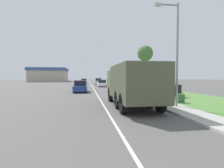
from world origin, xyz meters
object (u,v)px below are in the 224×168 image
at_px(car_second_ahead, 102,83).
at_px(lamp_post, 174,45).
at_px(pickup_truck, 161,87).
at_px(car_third_ahead, 98,82).
at_px(car_nearest_ahead, 80,87).
at_px(military_truck, 131,83).
at_px(car_fourth_ahead, 84,81).

xyz_separation_m(car_second_ahead, lamp_post, (2.48, -26.28, 3.53)).
bearing_deg(pickup_truck, car_third_ahead, 100.17).
bearing_deg(car_second_ahead, car_nearest_ahead, -108.12).
distance_m(pickup_truck, lamp_post, 9.33).
height_order(car_nearest_ahead, car_second_ahead, car_nearest_ahead).
bearing_deg(car_third_ahead, car_nearest_ahead, -99.80).
bearing_deg(lamp_post, car_second_ahead, 95.40).
height_order(car_nearest_ahead, pickup_truck, pickup_truck).
bearing_deg(pickup_truck, lamp_post, -108.35).
relative_size(military_truck, lamp_post, 1.14).
distance_m(military_truck, lamp_post, 3.81).
xyz_separation_m(car_nearest_ahead, car_fourth_ahead, (0.05, 32.11, -0.04)).
bearing_deg(lamp_post, car_fourth_ahead, 98.14).
bearing_deg(pickup_truck, car_fourth_ahead, 103.93).
relative_size(car_second_ahead, car_fourth_ahead, 1.06).
bearing_deg(car_nearest_ahead, car_second_ahead, 71.88).
distance_m(military_truck, car_nearest_ahead, 13.26).
height_order(military_truck, lamp_post, lamp_post).
height_order(car_fourth_ahead, pickup_truck, pickup_truck).
bearing_deg(car_fourth_ahead, car_nearest_ahead, -90.08).
relative_size(military_truck, car_second_ahead, 1.59).
distance_m(military_truck, car_third_ahead, 36.44).
relative_size(pickup_truck, lamp_post, 0.75).
bearing_deg(car_fourth_ahead, lamp_post, -81.86).
relative_size(car_fourth_ahead, pickup_truck, 0.89).
bearing_deg(car_second_ahead, military_truck, -90.32).
relative_size(car_second_ahead, pickup_truck, 0.95).
relative_size(car_third_ahead, car_fourth_ahead, 0.85).
bearing_deg(car_fourth_ahead, military_truck, -84.97).
bearing_deg(car_third_ahead, pickup_truck, -79.83).
bearing_deg(military_truck, car_third_ahead, 89.79).
distance_m(car_nearest_ahead, lamp_post, 15.60).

